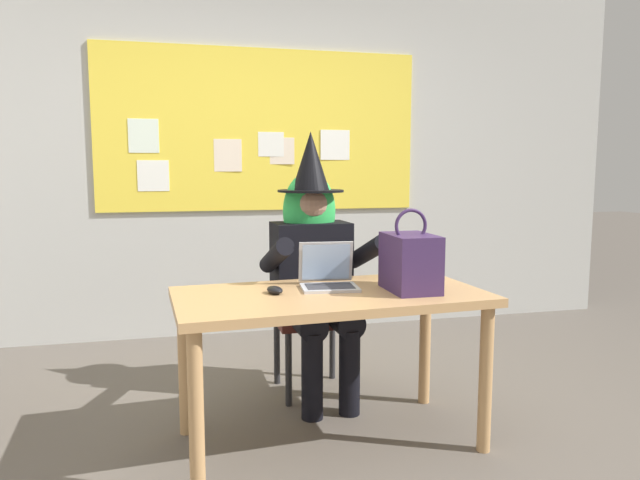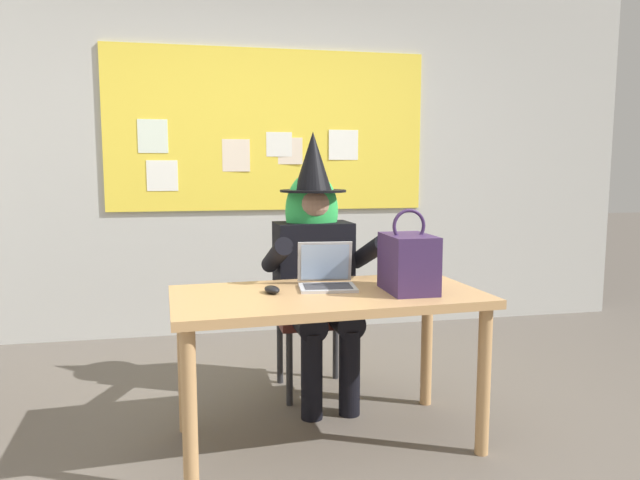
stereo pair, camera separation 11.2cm
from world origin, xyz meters
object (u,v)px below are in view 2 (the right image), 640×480
Objects in this scene: laptop at (327,277)px; handbag at (408,262)px; desk_main at (328,312)px; person_costumed at (316,255)px; chair_at_desk at (311,302)px; computer_mouse at (272,290)px.

laptop is 0.39m from handbag.
handbag reaches higher than desk_main.
person_costumed reaches higher than desk_main.
chair_at_desk is at bearing 85.34° from desk_main.
chair_at_desk is 8.64× the size of computer_mouse.
person_costumed reaches higher than computer_mouse.
laptop reaches higher than chair_at_desk.
computer_mouse reaches higher than desk_main.
handbag is at bearing -8.02° from desk_main.
desk_main is 13.72× the size of computer_mouse.
handbag is at bearing -20.07° from laptop.
desk_main is at bearing 171.98° from handbag.
laptop is at bearing 0.54° from computer_mouse.
person_costumed is (0.00, -0.12, 0.29)m from chair_at_desk.
chair_at_desk is 0.65m from laptop.
handbag is (0.34, -0.16, 0.09)m from laptop.
person_costumed is at bearing 44.75° from computer_mouse.
person_costumed is at bearing 115.20° from handbag.
computer_mouse is at bearing -31.88° from person_costumed.
person_costumed is 5.20× the size of laptop.
laptop is 2.71× the size of computer_mouse.
desk_main is at bearing -5.55° from chair_at_desk.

